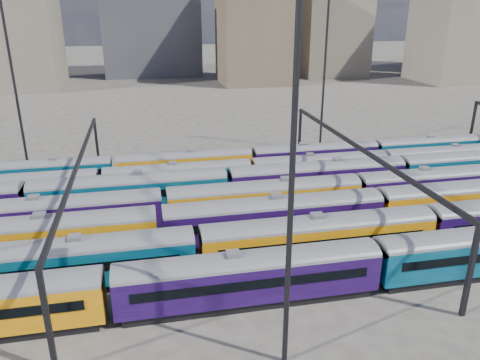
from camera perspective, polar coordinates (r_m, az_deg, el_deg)
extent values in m
plane|color=#403C36|center=(53.16, 3.72, -4.72)|extent=(500.00, 500.00, 0.00)
cube|color=black|center=(39.08, 1.12, -14.24)|extent=(20.05, 2.60, 0.74)
cube|color=#180736|center=(38.02, 1.14, -11.89)|extent=(21.11, 3.06, 3.06)
cylinder|color=#4C4C51|center=(37.22, 1.16, -9.90)|extent=(21.11, 3.06, 3.06)
cube|color=black|center=(36.56, 1.70, -12.68)|extent=(18.57, 0.06, 0.79)
cube|color=black|center=(39.12, 0.63, -10.24)|extent=(18.57, 0.06, 0.79)
cube|color=slate|center=(36.82, 1.17, -8.81)|extent=(1.06, 0.95, 0.37)
cube|color=black|center=(48.12, 26.96, -6.45)|extent=(18.57, 0.06, 0.79)
cube|color=black|center=(43.23, -20.42, -11.93)|extent=(20.77, 2.69, 0.77)
cube|color=#053950|center=(42.24, -20.75, -9.67)|extent=(21.86, 3.17, 3.17)
cylinder|color=#4C4C51|center=(41.51, -21.03, -7.77)|extent=(21.86, 3.17, 3.17)
cube|color=black|center=(40.69, -21.13, -10.32)|extent=(19.24, 0.06, 0.82)
cube|color=black|center=(43.45, -20.53, -8.18)|extent=(19.24, 0.06, 0.82)
cube|color=slate|center=(41.13, -21.18, -6.73)|extent=(1.09, 0.98, 0.38)
cube|color=black|center=(45.10, 9.36, -9.36)|extent=(20.77, 2.69, 0.77)
cube|color=#C47307|center=(44.16, 9.51, -7.14)|extent=(21.86, 3.17, 3.17)
cylinder|color=#4C4C51|center=(43.45, 9.63, -5.29)|extent=(21.86, 3.17, 3.17)
cube|color=black|center=(42.67, 10.30, -7.66)|extent=(19.24, 0.06, 0.82)
cube|color=black|center=(45.32, 8.82, -5.80)|extent=(19.24, 0.06, 0.82)
cube|color=slate|center=(43.09, 9.69, -4.28)|extent=(1.09, 0.98, 0.38)
cube|color=black|center=(48.10, -23.42, -8.89)|extent=(21.08, 2.74, 0.78)
cube|color=#C47307|center=(47.21, -23.76, -6.77)|extent=(22.19, 3.22, 3.22)
cylinder|color=#4C4C51|center=(46.54, -24.04, -5.00)|extent=(22.19, 3.22, 3.22)
cube|color=black|center=(45.63, -24.21, -7.26)|extent=(19.53, 0.06, 0.83)
cube|color=black|center=(48.48, -23.47, -5.50)|extent=(19.53, 0.06, 0.83)
cube|color=slate|center=(46.21, -24.20, -4.04)|extent=(1.11, 1.00, 0.39)
cube|color=black|center=(48.42, 4.08, -6.89)|extent=(21.08, 2.74, 0.78)
cube|color=#180736|center=(47.53, 4.14, -4.76)|extent=(22.19, 3.22, 3.22)
cylinder|color=#4C4C51|center=(46.87, 4.19, -2.98)|extent=(22.19, 3.22, 3.22)
cube|color=black|center=(45.95, 4.71, -5.17)|extent=(19.53, 0.06, 0.83)
cube|color=black|center=(48.79, 3.64, -3.55)|extent=(19.53, 0.06, 0.83)
cube|color=slate|center=(46.53, 4.22, -2.01)|extent=(1.11, 1.00, 0.39)
cube|color=black|center=(58.42, 26.21, -4.11)|extent=(21.08, 2.74, 0.78)
cube|color=#C47307|center=(57.69, 26.52, -2.30)|extent=(22.19, 3.22, 3.22)
cylinder|color=#4C4C51|center=(57.14, 26.77, -0.81)|extent=(22.19, 3.22, 3.22)
cube|color=black|center=(58.73, 25.64, -1.36)|extent=(19.53, 0.06, 0.83)
cube|color=slate|center=(56.87, 26.91, 0.00)|extent=(1.11, 1.00, 0.39)
cube|color=black|center=(52.25, -21.29, -6.21)|extent=(20.39, 2.65, 0.75)
cube|color=#180736|center=(51.46, -21.57, -4.28)|extent=(21.47, 3.11, 3.11)
cylinder|color=#4C4C51|center=(50.86, -21.80, -2.69)|extent=(21.47, 3.11, 3.11)
cube|color=black|center=(49.90, -21.89, -4.64)|extent=(18.89, 0.06, 0.80)
cube|color=black|center=(52.74, -21.37, -3.21)|extent=(18.89, 0.06, 0.80)
cube|color=slate|center=(50.56, -21.92, -1.82)|extent=(1.07, 0.97, 0.38)
cube|color=black|center=(52.83, 2.98, -4.43)|extent=(20.39, 2.65, 0.75)
cube|color=#C47307|center=(52.04, 3.02, -2.50)|extent=(21.47, 3.11, 3.11)
cylinder|color=#4C4C51|center=(51.45, 3.06, -0.90)|extent=(21.47, 3.11, 3.11)
cube|color=black|center=(50.49, 3.48, -2.79)|extent=(18.89, 0.06, 0.80)
cube|color=black|center=(53.30, 2.60, -1.48)|extent=(18.89, 0.06, 0.80)
cube|color=slate|center=(51.15, 3.07, -0.04)|extent=(1.07, 0.97, 0.38)
cube|color=black|center=(61.84, 23.21, -2.32)|extent=(20.39, 2.65, 0.75)
cube|color=#180736|center=(61.17, 23.46, -0.65)|extent=(21.47, 3.11, 3.11)
cylinder|color=#4C4C51|center=(60.67, 23.66, 0.72)|extent=(21.47, 3.11, 3.11)
cube|color=black|center=(59.86, 24.34, -0.85)|extent=(18.89, 0.06, 0.80)
cube|color=black|center=(62.25, 22.70, 0.18)|extent=(18.89, 0.06, 0.80)
cube|color=slate|center=(60.42, 23.77, 1.46)|extent=(1.07, 0.97, 0.38)
cube|color=black|center=(55.94, -12.99, -3.47)|extent=(20.87, 2.71, 0.77)
cube|color=#053950|center=(55.18, -13.16, -1.60)|extent=(21.97, 3.19, 3.19)
cylinder|color=#4C4C51|center=(54.61, -13.29, -0.05)|extent=(21.97, 3.19, 3.19)
cube|color=black|center=(53.54, -13.21, -1.86)|extent=(19.34, 0.06, 0.82)
cube|color=black|center=(56.54, -13.17, -0.63)|extent=(19.34, 0.06, 0.82)
cube|color=slate|center=(54.33, -13.36, 0.79)|extent=(1.10, 0.99, 0.38)
cube|color=black|center=(59.49, 9.24, -1.71)|extent=(20.87, 2.71, 0.77)
cube|color=#180736|center=(58.78, 9.35, 0.07)|extent=(21.97, 3.19, 3.19)
cylinder|color=#4C4C51|center=(58.25, 9.44, 1.54)|extent=(21.97, 3.19, 3.19)
cube|color=black|center=(57.25, 9.93, -0.12)|extent=(19.34, 0.06, 0.82)
cube|color=black|center=(60.07, 8.83, 0.94)|extent=(19.34, 0.06, 0.82)
cube|color=slate|center=(57.98, 9.49, 2.33)|extent=(1.10, 0.99, 0.38)
cube|color=black|center=(70.49, 26.68, -0.14)|extent=(20.87, 2.71, 0.77)
cube|color=#053950|center=(69.89, 26.93, 1.38)|extent=(21.97, 3.19, 3.19)
cylinder|color=#4C4C51|center=(69.45, 27.14, 2.62)|extent=(21.97, 3.19, 3.19)
cube|color=black|center=(70.98, 26.21, 2.10)|extent=(19.34, 0.06, 0.82)
cube|color=slate|center=(69.22, 27.26, 3.29)|extent=(1.10, 0.99, 0.38)
cube|color=black|center=(62.47, -25.15, -2.45)|extent=(17.51, 2.27, 0.64)
cube|color=#180736|center=(61.89, -25.38, -1.04)|extent=(18.43, 2.67, 2.67)
cylinder|color=#4C4C51|center=(61.46, -25.57, 0.12)|extent=(18.43, 2.67, 2.67)
cube|color=black|center=(60.56, -25.70, -1.22)|extent=(16.22, 0.06, 0.69)
cube|color=black|center=(63.02, -25.17, -0.32)|extent=(16.22, 0.06, 0.69)
cube|color=slate|center=(61.24, -25.67, 0.75)|extent=(0.92, 0.83, 0.32)
cube|color=black|center=(60.64, -7.48, -1.24)|extent=(17.51, 2.27, 0.64)
cube|color=#053950|center=(60.05, -7.55, 0.23)|extent=(18.43, 2.67, 2.67)
cylinder|color=#4C4C51|center=(59.60, -7.61, 1.43)|extent=(18.43, 2.67, 2.67)
cube|color=black|center=(58.67, -7.46, 0.07)|extent=(16.22, 0.06, 0.69)
cube|color=black|center=(61.22, -7.67, 0.94)|extent=(16.22, 0.06, 0.69)
cube|color=slate|center=(59.38, -7.65, 2.08)|extent=(0.92, 0.83, 0.32)
cube|color=black|center=(64.63, 9.56, 0.04)|extent=(17.51, 2.27, 0.64)
cube|color=#C47307|center=(64.07, 9.65, 1.43)|extent=(18.43, 2.67, 2.67)
cylinder|color=#4C4C51|center=(63.65, 9.72, 2.56)|extent=(18.43, 2.67, 2.67)
cube|color=black|center=(62.78, 10.11, 1.31)|extent=(16.22, 0.06, 0.69)
cube|color=black|center=(65.17, 9.24, 2.08)|extent=(16.22, 0.06, 0.69)
cube|color=slate|center=(63.44, 9.76, 3.18)|extent=(0.92, 0.83, 0.32)
cube|color=black|center=(73.49, 23.56, 1.09)|extent=(17.51, 2.27, 0.64)
cube|color=#180736|center=(73.00, 23.74, 2.32)|extent=(18.43, 2.67, 2.67)
cylinder|color=#4C4C51|center=(72.63, 23.89, 3.32)|extent=(18.43, 2.67, 2.67)
cube|color=black|center=(71.87, 24.38, 2.22)|extent=(16.22, 0.06, 0.69)
cube|color=black|center=(73.96, 23.19, 2.88)|extent=(16.22, 0.06, 0.69)
cube|color=slate|center=(72.45, 23.97, 3.86)|extent=(0.92, 0.83, 0.32)
cube|color=black|center=(66.69, -23.08, -0.73)|extent=(17.43, 2.26, 0.64)
cube|color=#053950|center=(66.16, -23.28, 0.60)|extent=(18.35, 2.66, 2.66)
cylinder|color=#4C4C51|center=(65.75, -23.44, 1.69)|extent=(18.35, 2.66, 2.66)
cube|color=black|center=(64.81, -23.53, 0.47)|extent=(16.14, 0.06, 0.69)
cube|color=black|center=(67.31, -23.12, 1.24)|extent=(16.14, 0.06, 0.69)
cube|color=slate|center=(65.55, -23.53, 2.28)|extent=(0.92, 0.83, 0.32)
cube|color=black|center=(65.40, -6.67, 0.44)|extent=(17.43, 2.26, 0.64)
cube|color=#C47307|center=(64.85, -6.73, 1.81)|extent=(18.35, 2.66, 2.66)
cylinder|color=#4C4C51|center=(64.44, -6.78, 2.93)|extent=(18.35, 2.66, 2.66)
cube|color=black|center=(63.47, -6.63, 1.70)|extent=(16.14, 0.06, 0.69)
cube|color=black|center=(66.03, -6.85, 2.44)|extent=(16.14, 0.06, 0.69)
cube|color=slate|center=(64.23, -6.80, 3.53)|extent=(0.92, 0.83, 0.32)
cube|color=black|center=(69.45, 9.08, 1.53)|extent=(17.43, 2.26, 0.64)
cube|color=#180736|center=(68.94, 9.16, 2.83)|extent=(18.35, 2.66, 2.66)
cylinder|color=#4C4C51|center=(68.55, 9.22, 3.88)|extent=(18.35, 2.66, 2.66)
cube|color=black|center=(67.64, 9.57, 2.74)|extent=(16.14, 0.06, 0.69)
cube|color=black|center=(70.04, 8.79, 3.41)|extent=(16.14, 0.06, 0.69)
cube|color=slate|center=(68.35, 9.25, 4.45)|extent=(0.92, 0.83, 0.32)
cube|color=black|center=(78.02, 22.24, 2.35)|extent=(17.43, 2.26, 0.64)
cube|color=#053950|center=(77.57, 22.40, 3.51)|extent=(18.35, 2.66, 2.66)
cylinder|color=#4C4C51|center=(77.22, 22.54, 4.45)|extent=(18.35, 2.66, 2.66)
cube|color=black|center=(76.42, 22.98, 3.44)|extent=(16.14, 0.06, 0.69)
cube|color=black|center=(78.55, 21.91, 4.03)|extent=(16.14, 0.06, 0.69)
cube|color=slate|center=(77.05, 22.61, 4.96)|extent=(0.92, 0.83, 0.32)
cube|color=black|center=(32.95, -22.39, -15.75)|extent=(0.35, 0.35, 8.00)
cube|color=black|center=(69.18, -17.02, 4.00)|extent=(0.35, 0.35, 8.00)
cube|color=black|center=(49.08, -19.22, 1.75)|extent=(0.30, 40.00, 0.45)
cube|color=black|center=(39.65, 26.28, -9.88)|extent=(0.35, 0.35, 8.00)
cube|color=black|center=(72.61, 7.29, 5.50)|extent=(0.35, 0.35, 8.00)
cube|color=black|center=(53.80, 14.27, 3.88)|extent=(0.30, 40.00, 0.45)
cube|color=black|center=(86.94, 26.47, 6.01)|extent=(0.35, 0.35, 8.00)
cylinder|color=black|center=(71.05, -25.79, 10.34)|extent=(0.36, 0.36, 25.00)
cylinder|color=black|center=(27.53, 6.28, -1.25)|extent=(0.36, 0.36, 25.00)
cylinder|color=black|center=(76.35, 10.24, 12.60)|extent=(0.36, 0.36, 25.00)
cube|color=#38383F|center=(169.40, -10.82, 18.45)|extent=(31.45, 23.82, 34.83)
cube|color=brown|center=(147.44, 1.75, 18.35)|extent=(20.53, 21.40, 33.97)
cube|color=#665B4C|center=(167.42, 10.94, 16.84)|extent=(21.40, 20.66, 25.64)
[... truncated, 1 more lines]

